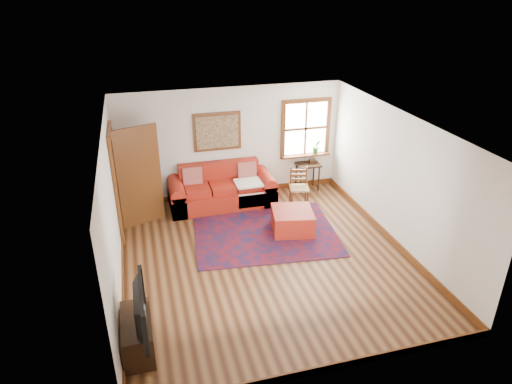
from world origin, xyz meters
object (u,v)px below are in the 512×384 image
object	(u,v)px
red_leather_sofa	(222,192)
side_table	(308,169)
red_ottoman	(292,221)
ladder_back_chair	(299,186)
media_cabinet	(137,335)

from	to	relation	value
red_leather_sofa	side_table	size ratio (longest dim) A/B	3.50
red_ottoman	ladder_back_chair	xyz separation A→B (m)	(0.51, 1.04, 0.24)
red_leather_sofa	red_ottoman	distance (m)	1.89
red_ottoman	ladder_back_chair	world-z (taller)	ladder_back_chair
media_cabinet	red_leather_sofa	bearing A→B (deg)	63.86
red_leather_sofa	media_cabinet	xyz separation A→B (m)	(-1.96, -4.00, -0.05)
red_ottoman	media_cabinet	xyz separation A→B (m)	(-3.07, -2.47, 0.03)
side_table	media_cabinet	xyz separation A→B (m)	(-4.06, -4.22, -0.28)
ladder_back_chair	media_cabinet	bearing A→B (deg)	-135.57
media_cabinet	side_table	bearing A→B (deg)	46.12
ladder_back_chair	side_table	bearing A→B (deg)	56.10
side_table	media_cabinet	bearing A→B (deg)	-133.88
ladder_back_chair	media_cabinet	world-z (taller)	ladder_back_chair
red_leather_sofa	side_table	bearing A→B (deg)	6.10
side_table	ladder_back_chair	xyz separation A→B (m)	(-0.48, -0.71, -0.07)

